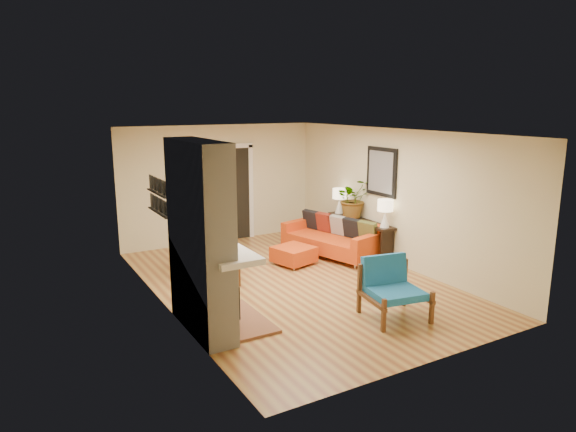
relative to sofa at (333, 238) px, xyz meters
name	(u,v)px	position (x,y,z in m)	size (l,w,h in m)	color
room_shell	(256,188)	(-0.97, 1.57, 0.89)	(6.50, 6.50, 6.50)	#BA8F47
fireplace	(203,242)	(-3.58, -2.07, 0.89)	(1.09, 1.68, 2.60)	white
sofa	(333,238)	(0.00, 0.00, 0.00)	(1.37, 2.20, 0.81)	silver
ottoman	(294,254)	(-1.04, -0.16, -0.15)	(0.84, 0.84, 0.35)	silver
blue_chair	(391,285)	(-1.05, -2.98, 0.11)	(0.95, 0.94, 0.87)	brown
dining_table	(212,240)	(-2.62, 0.10, 0.27)	(0.90, 1.81, 0.96)	brown
console_table	(360,227)	(0.49, -0.24, 0.22)	(0.34, 1.85, 0.72)	black
lamp_near	(385,210)	(0.49, -0.99, 0.71)	(0.30, 0.30, 0.54)	white
lamp_far	(339,198)	(0.49, 0.51, 0.71)	(0.30, 0.30, 0.54)	white
houseplant	(353,198)	(0.48, 0.00, 0.78)	(0.73, 0.64, 0.82)	#1E5919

